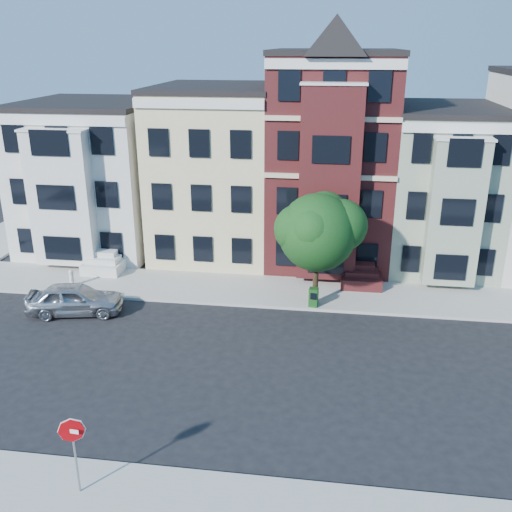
# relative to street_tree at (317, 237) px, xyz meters

# --- Properties ---
(ground) EXTENTS (120.00, 120.00, 0.00)m
(ground) POSITION_rel_street_tree_xyz_m (0.45, -6.70, -3.68)
(ground) COLOR black
(far_sidewalk) EXTENTS (60.00, 4.00, 0.15)m
(far_sidewalk) POSITION_rel_street_tree_xyz_m (0.45, 1.30, -3.61)
(far_sidewalk) COLOR #9E9B93
(far_sidewalk) RESTS_ON ground
(house_white) EXTENTS (8.00, 9.00, 9.00)m
(house_white) POSITION_rel_street_tree_xyz_m (-14.55, 7.80, 0.82)
(house_white) COLOR silver
(house_white) RESTS_ON ground
(house_yellow) EXTENTS (7.00, 9.00, 10.00)m
(house_yellow) POSITION_rel_street_tree_xyz_m (-6.55, 7.80, 1.32)
(house_yellow) COLOR beige
(house_yellow) RESTS_ON ground
(house_brown) EXTENTS (7.00, 9.00, 12.00)m
(house_brown) POSITION_rel_street_tree_xyz_m (0.45, 7.80, 2.32)
(house_brown) COLOR #3F1314
(house_brown) RESTS_ON ground
(house_green) EXTENTS (6.00, 9.00, 9.00)m
(house_green) POSITION_rel_street_tree_xyz_m (6.95, 7.80, 0.82)
(house_green) COLOR gray
(house_green) RESTS_ON ground
(street_tree) EXTENTS (6.33, 6.33, 7.07)m
(street_tree) POSITION_rel_street_tree_xyz_m (0.00, 0.00, 0.00)
(street_tree) COLOR #1C4E1A
(street_tree) RESTS_ON far_sidewalk
(parked_car) EXTENTS (4.90, 2.73, 1.58)m
(parked_car) POSITION_rel_street_tree_xyz_m (-11.72, -2.53, -2.90)
(parked_car) COLOR #A0A3A9
(parked_car) RESTS_ON ground
(newspaper_box) EXTENTS (0.50, 0.46, 0.98)m
(newspaper_box) POSITION_rel_street_tree_xyz_m (-0.06, -0.40, -3.04)
(newspaper_box) COLOR #19501B
(newspaper_box) RESTS_ON far_sidewalk
(fire_hydrant) EXTENTS (0.34, 0.34, 0.73)m
(fire_hydrant) POSITION_rel_street_tree_xyz_m (-13.26, 0.40, -3.17)
(fire_hydrant) COLOR beige
(fire_hydrant) RESTS_ON far_sidewalk
(stop_sign) EXTENTS (0.81, 0.17, 2.91)m
(stop_sign) POSITION_rel_street_tree_xyz_m (-6.37, -14.07, -2.08)
(stop_sign) COLOR #A5050A
(stop_sign) RESTS_ON near_sidewalk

